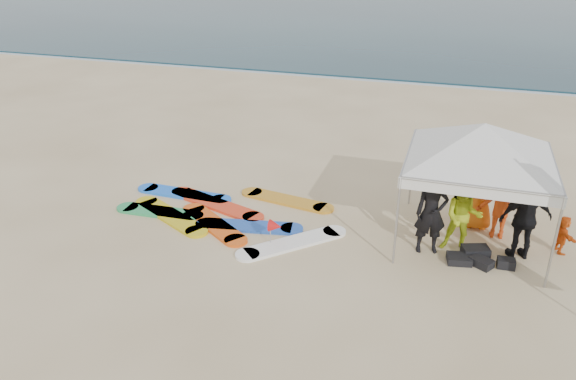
# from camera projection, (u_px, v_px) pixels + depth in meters

# --- Properties ---
(ground) EXTENTS (120.00, 120.00, 0.00)m
(ground) POSITION_uv_depth(u_px,v_px,m) (222.00, 297.00, 10.82)
(ground) COLOR beige
(ground) RESTS_ON ground
(shoreline_foam) EXTENTS (160.00, 1.20, 0.01)m
(shoreline_foam) POSITION_uv_depth(u_px,v_px,m) (376.00, 79.00, 26.56)
(shoreline_foam) COLOR silver
(shoreline_foam) RESTS_ON ground
(person_black_a) EXTENTS (0.79, 0.63, 1.89)m
(person_black_a) POSITION_uv_depth(u_px,v_px,m) (431.00, 212.00, 12.00)
(person_black_a) COLOR black
(person_black_a) RESTS_ON ground
(person_yellow) EXTENTS (0.84, 0.67, 1.68)m
(person_yellow) POSITION_uv_depth(u_px,v_px,m) (463.00, 216.00, 12.06)
(person_yellow) COLOR #ADC21B
(person_yellow) RESTS_ON ground
(person_orange_a) EXTENTS (1.06, 0.62, 1.64)m
(person_orange_a) POSITION_uv_depth(u_px,v_px,m) (501.00, 204.00, 12.64)
(person_orange_a) COLOR #CA3D11
(person_orange_a) RESTS_ON ground
(person_black_b) EXTENTS (1.20, 0.81, 1.89)m
(person_black_b) POSITION_uv_depth(u_px,v_px,m) (526.00, 218.00, 11.75)
(person_black_b) COLOR black
(person_black_b) RESTS_ON ground
(person_orange_b) EXTENTS (0.87, 0.58, 1.73)m
(person_orange_b) POSITION_uv_depth(u_px,v_px,m) (480.00, 194.00, 13.02)
(person_orange_b) COLOR orange
(person_orange_b) RESTS_ON ground
(person_seated) EXTENTS (0.47, 0.85, 0.87)m
(person_seated) POSITION_uv_depth(u_px,v_px,m) (563.00, 234.00, 12.16)
(person_seated) COLOR #E05513
(person_seated) RESTS_ON ground
(canopy_tent) EXTENTS (4.23, 4.23, 3.19)m
(canopy_tent) POSITION_uv_depth(u_px,v_px,m) (486.00, 124.00, 11.64)
(canopy_tent) COLOR #A5A5A8
(canopy_tent) RESTS_ON ground
(marker_pennant) EXTENTS (0.28, 0.28, 0.64)m
(marker_pennant) POSITION_uv_depth(u_px,v_px,m) (275.00, 226.00, 12.37)
(marker_pennant) COLOR #A5A5A8
(marker_pennant) RESTS_ON ground
(gear_pile) EXTENTS (1.41, 0.89, 0.22)m
(gear_pile) POSITION_uv_depth(u_px,v_px,m) (477.00, 258.00, 11.94)
(gear_pile) COLOR black
(gear_pile) RESTS_ON ground
(surfboard_spread) EXTENTS (5.60, 3.47, 0.07)m
(surfboard_spread) POSITION_uv_depth(u_px,v_px,m) (221.00, 214.00, 13.90)
(surfboard_spread) COLOR red
(surfboard_spread) RESTS_ON ground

